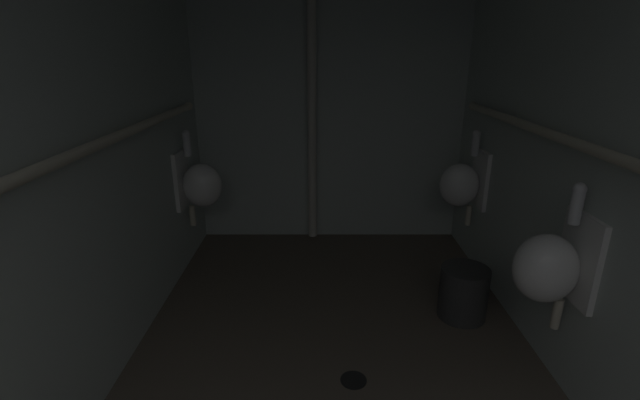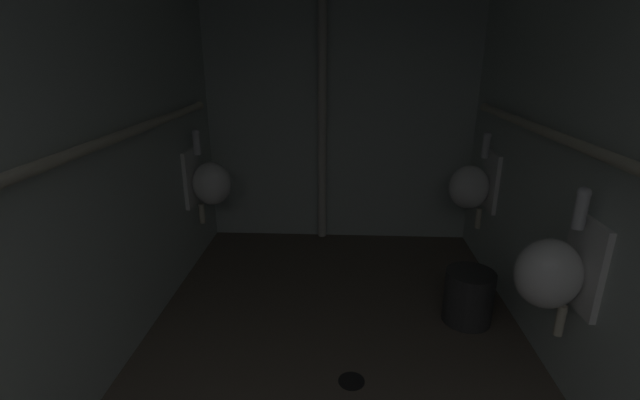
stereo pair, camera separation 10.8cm
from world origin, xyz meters
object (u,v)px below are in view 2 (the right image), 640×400
(urinal_left_mid, at_px, (209,182))
(waste_bin, at_px, (468,296))
(standpipe_back_wall, at_px, (322,109))
(urinal_right_far, at_px, (472,186))
(urinal_right_mid, at_px, (553,272))
(floor_drain, at_px, (351,381))

(urinal_left_mid, bearing_deg, waste_bin, -22.07)
(standpipe_back_wall, xyz_separation_m, waste_bin, (0.99, -1.26, -1.01))
(urinal_left_mid, xyz_separation_m, urinal_right_far, (2.02, 0.01, 0.00))
(urinal_left_mid, distance_m, urinal_right_mid, 2.43)
(urinal_left_mid, height_order, standpipe_back_wall, standpipe_back_wall)
(urinal_left_mid, height_order, urinal_right_mid, same)
(urinal_left_mid, xyz_separation_m, floor_drain, (1.10, -1.35, -0.67))
(urinal_right_mid, relative_size, standpipe_back_wall, 0.33)
(urinal_right_mid, distance_m, waste_bin, 0.81)
(waste_bin, bearing_deg, urinal_right_mid, -74.16)
(standpipe_back_wall, xyz_separation_m, floor_drain, (0.24, -1.85, -1.18))
(standpipe_back_wall, bearing_deg, waste_bin, -51.77)
(urinal_right_mid, height_order, floor_drain, urinal_right_mid)
(floor_drain, distance_m, waste_bin, 0.97)
(floor_drain, bearing_deg, urinal_right_mid, -0.53)
(urinal_right_far, relative_size, waste_bin, 2.21)
(urinal_left_mid, relative_size, urinal_right_mid, 1.00)
(urinal_left_mid, relative_size, waste_bin, 2.21)
(urinal_left_mid, height_order, waste_bin, urinal_left_mid)
(floor_drain, bearing_deg, waste_bin, 38.67)
(urinal_right_mid, relative_size, floor_drain, 5.39)
(urinal_right_mid, xyz_separation_m, floor_drain, (-0.92, 0.01, -0.67))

